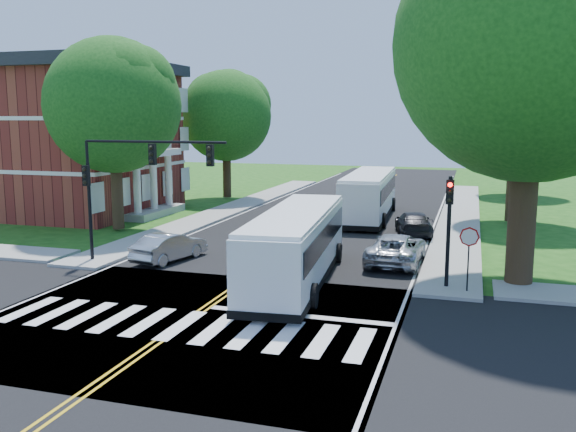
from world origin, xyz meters
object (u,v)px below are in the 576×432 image
at_px(bus_lead, 297,244).
at_px(suv, 396,249).
at_px(signal_ne, 449,217).
at_px(dark_sedan, 414,223).
at_px(bus_follow, 369,194).
at_px(signal_nw, 131,172).
at_px(hatchback, 169,247).

height_order(bus_lead, suv, bus_lead).
xyz_separation_m(signal_ne, dark_sedan, (-2.37, 11.42, -2.27)).
bearing_deg(bus_follow, dark_sedan, 120.55).
xyz_separation_m(signal_nw, hatchback, (1.08, 1.36, -3.68)).
height_order(bus_lead, dark_sedan, bus_lead).
xyz_separation_m(signal_ne, bus_lead, (-6.07, -0.52, -1.37)).
bearing_deg(suv, dark_sedan, -89.23).
bearing_deg(signal_nw, suv, 18.71).
bearing_deg(hatchback, signal_nw, 64.48).
distance_m(suv, dark_sedan, 7.51).
bearing_deg(bus_follow, suv, 102.13).
relative_size(bus_lead, suv, 2.30).
height_order(signal_ne, bus_follow, signal_ne).
height_order(signal_nw, suv, signal_nw).
bearing_deg(dark_sedan, bus_follow, -67.73).
distance_m(bus_lead, hatchback, 7.21).
distance_m(signal_nw, signal_ne, 14.13).
height_order(hatchback, suv, suv).
height_order(bus_follow, suv, bus_follow).
bearing_deg(bus_lead, signal_nw, -8.88).
distance_m(bus_lead, dark_sedan, 12.53).
distance_m(bus_follow, dark_sedan, 6.48).
xyz_separation_m(bus_lead, hatchback, (-6.90, 1.87, -0.90)).
distance_m(signal_nw, hatchback, 4.07).
relative_size(hatchback, suv, 0.81).
xyz_separation_m(bus_follow, suv, (3.42, -12.86, -0.94)).
relative_size(bus_lead, hatchback, 2.84).
height_order(signal_ne, hatchback, signal_ne).
bearing_deg(suv, signal_nw, 20.23).
bearing_deg(dark_sedan, bus_lead, 61.75).
relative_size(bus_lead, bus_follow, 0.97).
height_order(signal_nw, signal_ne, signal_nw).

